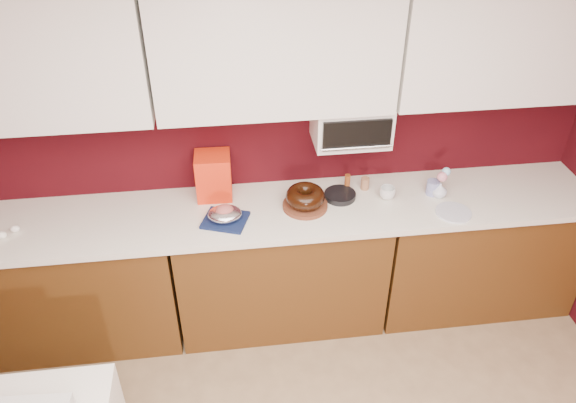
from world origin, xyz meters
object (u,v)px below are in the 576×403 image
(toaster_oven, at_px, (351,122))
(bundt_cake, at_px, (305,197))
(coffee_mug, at_px, (387,192))
(flower_vase, at_px, (440,189))
(pandoro_box, at_px, (214,176))
(foil_ham_nest, at_px, (225,214))
(blue_jar, at_px, (433,187))

(toaster_oven, height_order, bundt_cake, toaster_oven)
(coffee_mug, relative_size, flower_vase, 0.87)
(toaster_oven, bearing_deg, coffee_mug, -30.77)
(bundt_cake, bearing_deg, coffee_mug, 3.57)
(bundt_cake, relative_size, flower_vase, 2.14)
(toaster_oven, distance_m, pandoro_box, 0.90)
(foil_ham_nest, height_order, blue_jar, blue_jar)
(blue_jar, distance_m, flower_vase, 0.05)
(bundt_cake, distance_m, flower_vase, 0.85)
(toaster_oven, bearing_deg, blue_jar, -13.45)
(foil_ham_nest, xyz_separation_m, blue_jar, (1.31, 0.13, -0.01))
(pandoro_box, distance_m, coffee_mug, 1.09)
(blue_jar, bearing_deg, flower_vase, -46.18)
(foil_ham_nest, height_order, coffee_mug, coffee_mug)
(coffee_mug, bearing_deg, toaster_oven, 149.23)
(bundt_cake, distance_m, coffee_mug, 0.53)
(toaster_oven, bearing_deg, flower_vase, -16.04)
(bundt_cake, height_order, blue_jar, bundt_cake)
(coffee_mug, height_order, blue_jar, same)
(coffee_mug, relative_size, blue_jar, 1.01)
(coffee_mug, xyz_separation_m, blue_jar, (0.30, 0.01, -0.00))
(toaster_oven, relative_size, bundt_cake, 1.89)
(toaster_oven, height_order, flower_vase, toaster_oven)
(toaster_oven, bearing_deg, bundt_cake, -150.06)
(pandoro_box, height_order, flower_vase, pandoro_box)
(bundt_cake, xyz_separation_m, flower_vase, (0.85, 0.01, -0.02))
(foil_ham_nest, distance_m, pandoro_box, 0.30)
(toaster_oven, relative_size, coffee_mug, 4.67)
(flower_vase, bearing_deg, coffee_mug, 175.82)
(foil_ham_nest, xyz_separation_m, coffee_mug, (1.02, 0.12, -0.01))
(bundt_cake, xyz_separation_m, coffee_mug, (0.52, 0.03, -0.03))
(toaster_oven, height_order, coffee_mug, toaster_oven)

